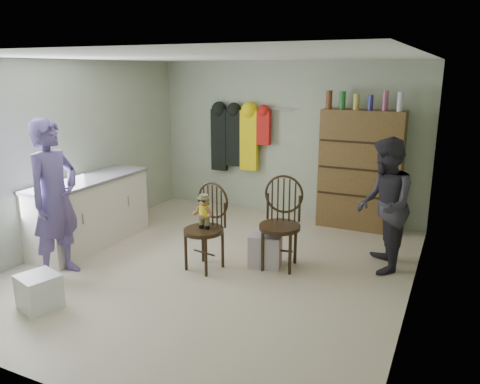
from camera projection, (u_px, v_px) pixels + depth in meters
The scene contains 11 objects.
ground_plane at pixel (215, 268), 5.76m from camera, with size 5.00×5.00×0.00m, color beige.
room_walls at pixel (233, 135), 5.82m from camera, with size 5.00×5.00×5.00m.
counter at pixel (90, 211), 6.45m from camera, with size 0.64×1.86×0.94m.
plastic_tub at pixel (39, 291), 4.77m from camera, with size 0.37×0.35×0.35m, color white.
chair_front at pixel (206, 220), 5.63m from camera, with size 0.54×0.54×1.06m.
chair_far at pixel (281, 219), 5.69m from camera, with size 0.57×0.57×1.13m.
striped_bag at pixel (265, 250), 5.77m from camera, with size 0.38×0.30×0.41m, color #E57472.
person_left at pixel (55, 199), 5.35m from camera, with size 0.68×0.44×1.86m, color #5D4E90.
person_right at pixel (384, 206), 5.53m from camera, with size 0.79×0.61×1.62m, color #2D2B33.
dresser at pixel (360, 169), 7.01m from camera, with size 1.20×0.39×2.08m.
coat_rack at pixel (238, 138), 7.86m from camera, with size 1.42×0.12×1.09m.
Camera 1 is at (2.57, -4.67, 2.37)m, focal length 35.00 mm.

